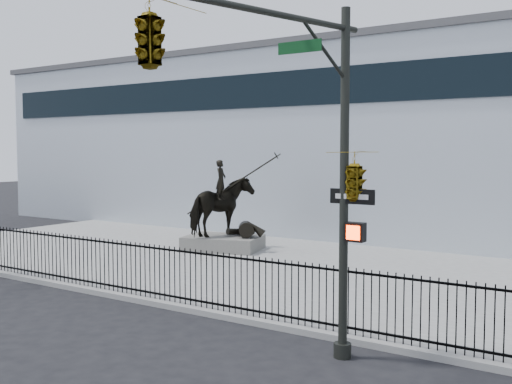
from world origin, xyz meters
The scene contains 7 objects.
ground centered at (0.00, 0.00, 0.00)m, with size 120.00×120.00×0.00m, color black.
plaza centered at (0.00, 7.00, 0.07)m, with size 30.00×12.00×0.15m, color gray.
building centered at (0.00, 20.00, 4.50)m, with size 44.00×14.00×9.00m, color silver.
picket_fence centered at (0.00, 1.25, 0.90)m, with size 22.10×0.10×1.50m.
statue_plinth centered at (-2.38, 8.80, 0.43)m, with size 3.01×2.07×0.56m, color #5C5A54.
equestrian_statue centered at (-2.33, 8.81, 1.89)m, with size 3.73×2.84×3.27m.
traffic_signal_right centered at (6.47, -2.00, 4.85)m, with size 2.17×6.86×7.00m.
Camera 1 is at (12.09, -10.71, 4.21)m, focal length 42.00 mm.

